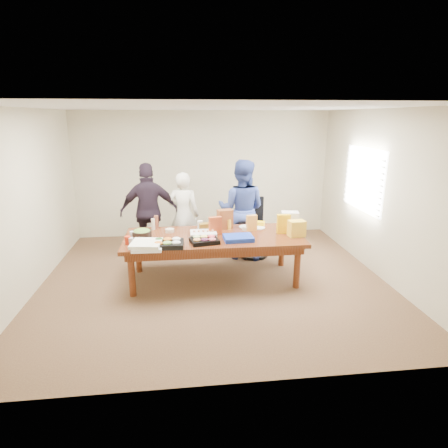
{
  "coord_description": "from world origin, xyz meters",
  "views": [
    {
      "loc": [
        -0.48,
        -5.58,
        2.57
      ],
      "look_at": [
        0.18,
        0.1,
        0.91
      ],
      "focal_mm": 29.71,
      "sensor_mm": 36.0,
      "label": 1
    }
  ],
  "objects": [
    {
      "name": "chip_bag_orange",
      "position": [
        0.65,
        0.2,
        0.88
      ],
      "size": [
        0.18,
        0.11,
        0.27
      ],
      "primitive_type": "cube",
      "rotation": [
        0.0,
        0.0,
        0.22
      ],
      "color": "gold",
      "rests_on": "conference_table"
    },
    {
      "name": "person_center",
      "position": [
        -0.46,
        1.14,
        0.8
      ],
      "size": [
        0.66,
        0.51,
        1.61
      ],
      "primitive_type": "imported",
      "rotation": [
        0.0,
        0.0,
        2.9
      ],
      "color": "silver",
      "rests_on": "floor"
    },
    {
      "name": "floor",
      "position": [
        0.0,
        0.0,
        -0.01
      ],
      "size": [
        5.5,
        5.0,
        0.02
      ],
      "primitive_type": "cube",
      "color": "#47301E",
      "rests_on": "ground"
    },
    {
      "name": "person_left",
      "position": [
        -1.09,
        1.13,
        0.89
      ],
      "size": [
        1.09,
        0.55,
        1.78
      ],
      "primitive_type": "imported",
      "rotation": [
        0.0,
        0.0,
        3.26
      ],
      "color": "black",
      "rests_on": "floor"
    },
    {
      "name": "dressing_bottle",
      "position": [
        -0.92,
        0.51,
        0.86
      ],
      "size": [
        0.09,
        0.09,
        0.22
      ],
      "primitive_type": "cylinder",
      "rotation": [
        0.0,
        0.0,
        -0.23
      ],
      "color": "brown",
      "rests_on": "conference_table"
    },
    {
      "name": "mayo_jar",
      "position": [
        -0.19,
        0.42,
        0.82
      ],
      "size": [
        0.11,
        0.11,
        0.14
      ],
      "primitive_type": "cylinder",
      "rotation": [
        0.0,
        0.0,
        -0.28
      ],
      "color": "silver",
      "rests_on": "conference_table"
    },
    {
      "name": "plate_b",
      "position": [
        0.6,
        0.4,
        0.76
      ],
      "size": [
        0.28,
        0.28,
        0.02
      ],
      "primitive_type": "cylinder",
      "rotation": [
        0.0,
        0.0,
        0.1
      ],
      "color": "silver",
      "rests_on": "conference_table"
    },
    {
      "name": "ceiling",
      "position": [
        0.0,
        0.0,
        2.71
      ],
      "size": [
        5.5,
        5.0,
        0.02
      ],
      "primitive_type": "cube",
      "color": "white",
      "rests_on": "wall_back"
    },
    {
      "name": "office_chair",
      "position": [
        0.84,
        0.95,
        0.53
      ],
      "size": [
        0.63,
        0.63,
        1.06
      ],
      "primitive_type": "cube",
      "rotation": [
        0.0,
        0.0,
        0.17
      ],
      "color": "black",
      "rests_on": "floor"
    },
    {
      "name": "salad_bowl",
      "position": [
        -1.12,
        0.07,
        0.8
      ],
      "size": [
        0.39,
        0.39,
        0.1
      ],
      "primitive_type": "cylinder",
      "rotation": [
        0.0,
        0.0,
        -0.29
      ],
      "color": "black",
      "rests_on": "conference_table"
    },
    {
      "name": "wall_front",
      "position": [
        0.0,
        -2.5,
        1.35
      ],
      "size": [
        5.5,
        0.04,
        2.7
      ],
      "primitive_type": "cube",
      "color": "beige",
      "rests_on": "floor"
    },
    {
      "name": "window_panel",
      "position": [
        2.72,
        0.6,
        1.5
      ],
      "size": [
        0.03,
        1.4,
        1.1
      ],
      "primitive_type": "cube",
      "color": "white",
      "rests_on": "wall_right"
    },
    {
      "name": "fruit_tray",
      "position": [
        -0.17,
        -0.32,
        0.78
      ],
      "size": [
        0.46,
        0.4,
        0.06
      ],
      "primitive_type": "cube",
      "rotation": [
        0.0,
        0.0,
        0.21
      ],
      "color": "black",
      "rests_on": "conference_table"
    },
    {
      "name": "pizza_box_upper",
      "position": [
        -1.01,
        -0.47,
        0.82
      ],
      "size": [
        0.47,
        0.47,
        0.05
      ],
      "primitive_type": "cube",
      "rotation": [
        0.0,
        0.0,
        -0.12
      ],
      "color": "white",
      "rests_on": "pizza_box_lower"
    },
    {
      "name": "wall_back",
      "position": [
        0.0,
        2.5,
        1.35
      ],
      "size": [
        5.5,
        0.04,
        2.7
      ],
      "primitive_type": "cube",
      "color": "beige",
      "rests_on": "floor"
    },
    {
      "name": "clear_cup_a",
      "position": [
        -1.25,
        -0.27,
        0.8
      ],
      "size": [
        0.08,
        0.08,
        0.1
      ],
      "primitive_type": "cylinder",
      "rotation": [
        0.0,
        0.0,
        0.1
      ],
      "color": "white",
      "rests_on": "conference_table"
    },
    {
      "name": "sheet_cake",
      "position": [
        -0.16,
        0.0,
        0.79
      ],
      "size": [
        0.41,
        0.31,
        0.07
      ],
      "primitive_type": "cube",
      "rotation": [
        0.0,
        0.0,
        -0.01
      ],
      "color": "white",
      "rests_on": "conference_table"
    },
    {
      "name": "red_cup",
      "position": [
        -1.3,
        -0.24,
        0.81
      ],
      "size": [
        0.1,
        0.1,
        0.12
      ],
      "primitive_type": "cylinder",
      "rotation": [
        0.0,
        0.0,
        -0.14
      ],
      "color": "red",
      "rests_on": "conference_table"
    },
    {
      "name": "chip_bag_blue",
      "position": [
        0.36,
        -0.26,
        0.78
      ],
      "size": [
        0.46,
        0.35,
        0.07
      ],
      "primitive_type": "cube",
      "rotation": [
        0.0,
        0.0,
        0.05
      ],
      "color": "#1633A6",
      "rests_on": "conference_table"
    },
    {
      "name": "grocery_bag_white",
      "position": [
        1.3,
        0.21,
        0.9
      ],
      "size": [
        0.31,
        0.24,
        0.3
      ],
      "primitive_type": "cube",
      "rotation": [
        0.0,
        0.0,
        -0.16
      ],
      "color": "white",
      "rests_on": "conference_table"
    },
    {
      "name": "mustard_bottle",
      "position": [
        0.29,
        0.33,
        0.83
      ],
      "size": [
        0.07,
        0.07,
        0.17
      ],
      "primitive_type": "cylinder",
      "rotation": [
        0.0,
        0.0,
        0.23
      ],
      "color": "gold",
      "rests_on": "conference_table"
    },
    {
      "name": "person_right",
      "position": [
        0.6,
        0.98,
        0.92
      ],
      "size": [
        1.07,
        0.95,
        1.84
      ],
      "primitive_type": "imported",
      "rotation": [
        0.0,
        0.0,
        2.82
      ],
      "color": "#31448D",
      "rests_on": "floor"
    },
    {
      "name": "pizza_box_lower",
      "position": [
        -0.99,
        -0.47,
        0.77
      ],
      "size": [
        0.43,
        0.43,
        0.05
      ],
      "primitive_type": "cube",
      "rotation": [
        0.0,
        0.0,
        -0.02
      ],
      "color": "white",
      "rests_on": "conference_table"
    },
    {
      "name": "banana_bunch",
      "position": [
        0.82,
        0.48,
        0.79
      ],
      "size": [
        0.26,
        0.21,
        0.08
      ],
      "primitive_type": "cube",
      "rotation": [
        0.0,
        0.0,
        -0.41
      ],
      "color": "yellow",
      "rests_on": "conference_table"
    },
    {
      "name": "dip_bowl_b",
      "position": [
        -0.7,
        0.27,
        0.78
      ],
      "size": [
        0.18,
        0.18,
        0.06
      ],
      "primitive_type": "cylinder",
      "rotation": [
        0.0,
        0.0,
        -0.32
      ],
      "color": "beige",
      "rests_on": "conference_table"
    },
    {
      "name": "wall_right",
      "position": [
        2.75,
        0.0,
        1.35
      ],
      "size": [
        0.04,
        5.0,
        2.7
      ],
      "primitive_type": "cube",
      "color": "beige",
      "rests_on": "floor"
    },
    {
      "name": "conference_table",
      "position": [
        0.0,
        0.0,
        0.38
      ],
      "size": [
        2.8,
        1.2,
        0.75
      ],
      "primitive_type": "cube",
      "color": "#4C1C0F",
      "rests_on": "floor"
    },
    {
      "name": "window_blinds",
      "position": [
        2.68,
        0.6,
        1.5
      ],
      "size": [
        0.04,
        1.36,
        1.0
      ],
      "primitive_type": "cube",
      "color": "beige",
      "rests_on": "wall_right"
    },
    {
      "name": "veggie_tray",
      "position": [
        -0.71,
        -0.43,
        0.79
      ],
      "size": [
        0.47,
        0.38,
        0.07
      ],
      "primitive_type": "cube",
      "rotation": [
        0.0,
        0.0,
        -0.03
      ],
      "color": "black",
      "rests_on": "conference_table"
    },
    {
      "name": "ranch_bottle",
      "position": [
        -0.97,
        0.45,
        0.84
      ],
      "size": [
        0.07,
        0.07,
        0.19
      ],
      "primitive_type": "cylinder",
      "rotation": [
        0.0,
        0.0,
        -0.06
      ],
      "color": "beige",
      "rests_on": "conference_table"
    },
    {
      "name": "chip_bag_red",
      "position": [
        0.03,
        0.05,
        0.9
      ],
      "size": [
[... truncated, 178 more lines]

